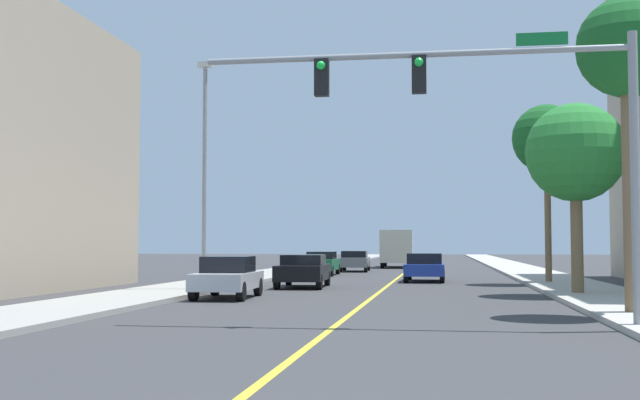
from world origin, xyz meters
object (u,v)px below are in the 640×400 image
object	(u,v)px
street_lamp	(205,163)
car_silver	(228,277)
traffic_signal_mast	(495,109)
car_gray	(355,260)
car_green	(322,263)
car_black	(303,270)
palm_mid	(575,154)
delivery_truck	(397,248)
palm_far	(547,140)
car_blue	(425,267)
palm_near	(628,55)

from	to	relation	value
street_lamp	car_silver	distance (m)	5.38
traffic_signal_mast	car_gray	xyz separation A→B (m)	(-6.96, 35.35, -4.03)
car_green	car_black	bearing A→B (deg)	94.18
palm_mid	car_gray	bearing A→B (deg)	113.42
traffic_signal_mast	car_black	xyz separation A→B (m)	(-6.98, 15.56, -4.03)
car_black	delivery_truck	bearing A→B (deg)	82.94
car_gray	delivery_truck	size ratio (longest dim) A/B	0.57
street_lamp	car_green	xyz separation A→B (m)	(1.91, 17.17, -4.18)
palm_mid	delivery_truck	bearing A→B (deg)	103.64
palm_mid	street_lamp	bearing A→B (deg)	179.02
street_lamp	delivery_truck	size ratio (longest dim) A/B	1.09
palm_far	car_silver	distance (m)	17.05
traffic_signal_mast	car_green	size ratio (longest dim) A/B	2.10
car_green	car_blue	size ratio (longest dim) A/B	1.00
palm_far	car_black	bearing A→B (deg)	-160.50
traffic_signal_mast	palm_far	distance (m)	19.69
traffic_signal_mast	car_blue	bearing A→B (deg)	95.30
traffic_signal_mast	car_green	bearing A→B (deg)	105.94
car_black	car_blue	xyz separation A→B (m)	(4.97, 6.14, -0.03)
car_black	palm_near	bearing A→B (deg)	-52.28
palm_far	car_blue	bearing A→B (deg)	156.65
traffic_signal_mast	car_blue	xyz separation A→B (m)	(-2.01, 21.69, -4.06)
street_lamp	car_black	xyz separation A→B (m)	(3.10, 4.09, -4.17)
car_silver	car_green	bearing A→B (deg)	-92.69
car_black	car_blue	bearing A→B (deg)	48.45
palm_near	palm_mid	world-z (taller)	palm_near
palm_mid	palm_far	world-z (taller)	palm_far
street_lamp	car_silver	bearing A→B (deg)	-59.15
delivery_truck	car_silver	bearing A→B (deg)	-97.65
car_green	delivery_truck	world-z (taller)	delivery_truck
car_blue	delivery_truck	distance (m)	23.30
car_gray	car_silver	size ratio (longest dim) A/B	1.15
palm_mid	palm_far	distance (m)	8.20
palm_mid	car_silver	world-z (taller)	palm_mid
street_lamp	car_gray	bearing A→B (deg)	82.53
palm_near	car_green	bearing A→B (deg)	114.64
street_lamp	delivery_truck	bearing A→B (deg)	80.77
car_blue	car_black	bearing A→B (deg)	-128.63
delivery_truck	car_gray	bearing A→B (deg)	-105.42
palm_far	car_black	distance (m)	12.60
car_silver	car_gray	bearing A→B (deg)	-95.17
street_lamp	delivery_truck	distance (m)	33.97
palm_far	traffic_signal_mast	bearing A→B (deg)	-100.44
palm_far	delivery_truck	bearing A→B (deg)	107.84
palm_mid	car_blue	bearing A→B (deg)	117.74
car_black	car_silver	distance (m)	7.13
car_green	car_silver	xyz separation A→B (m)	(-0.18, -20.07, -0.00)
car_blue	delivery_truck	bearing A→B (deg)	96.93
palm_far	delivery_truck	world-z (taller)	palm_far
street_lamp	palm_far	bearing A→B (deg)	29.84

